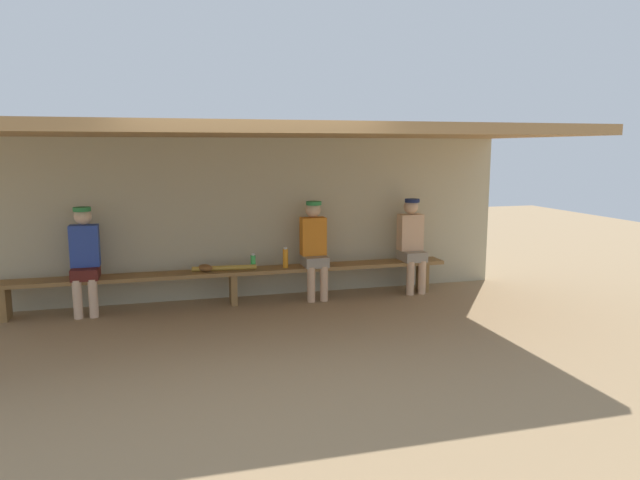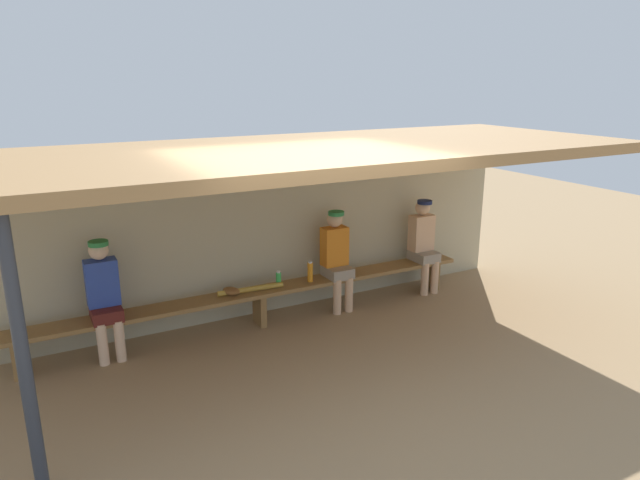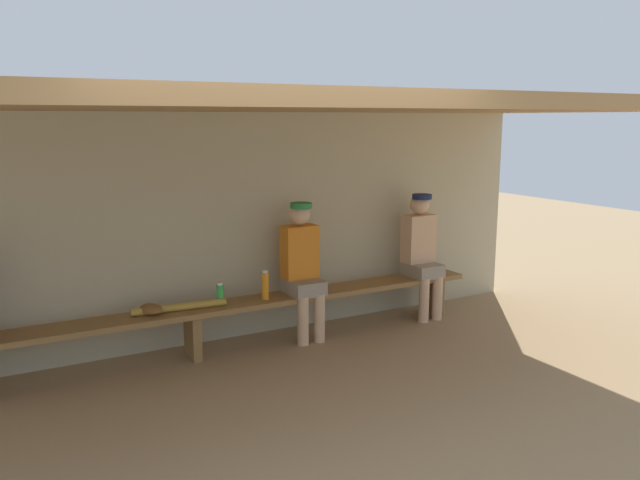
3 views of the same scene
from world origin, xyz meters
The scene contains 11 objects.
ground_plane centered at (0.00, 0.00, 0.00)m, with size 24.00×24.00×0.00m, color #9E7F59.
back_wall centered at (0.00, 2.00, 1.10)m, with size 8.00×0.20×2.20m, color #B7AD8C.
dugout_roof centered at (0.00, 0.70, 2.26)m, with size 8.00×2.80×0.12m, color #9E7547.
bench centered at (0.00, 1.55, 0.39)m, with size 6.00×0.36×0.46m.
player_near_post centered at (2.57, 1.55, 0.75)m, with size 0.34×0.42×1.34m.
player_leftmost centered at (1.12, 1.55, 0.75)m, with size 0.34×0.42×1.34m.
player_in_white centered at (-1.82, 1.55, 0.75)m, with size 0.34×0.42×1.34m.
water_bottle_clear centered at (0.71, 1.52, 0.59)m, with size 0.07×0.07×0.28m.
water_bottle_green centered at (0.28, 1.56, 0.56)m, with size 0.07×0.07×0.21m.
baseball_glove_dark_brown centered at (-0.36, 1.57, 0.51)m, with size 0.24×0.17×0.09m, color brown.
baseball_bat centered at (-0.11, 1.55, 0.49)m, with size 0.07×0.07×0.84m, color #B28C33.
Camera 1 is at (-0.85, -5.98, 2.07)m, focal length 32.38 mm.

